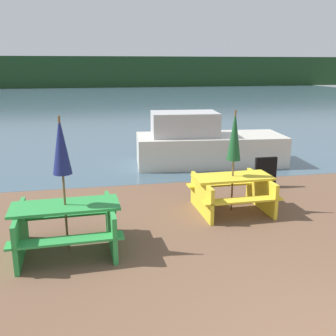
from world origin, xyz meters
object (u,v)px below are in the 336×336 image
boat (205,145)px  umbrella_navy (61,147)px  umbrella_darkgreen (234,136)px  picnic_table_yellow (232,190)px  picnic_table_green (66,223)px  signboard (265,172)px

boat → umbrella_navy: bearing=-122.1°
umbrella_darkgreen → umbrella_navy: size_ratio=0.95×
picnic_table_yellow → boat: (0.58, 3.91, 0.16)m
picnic_table_green → boat: size_ratio=0.39×
umbrella_navy → signboard: umbrella_navy is taller
picnic_table_green → umbrella_darkgreen: size_ratio=0.84×
umbrella_navy → boat: 6.49m
picnic_table_green → umbrella_navy: 1.26m
umbrella_darkgreen → boat: umbrella_darkgreen is taller
picnic_table_yellow → boat: bearing=81.6°
picnic_table_green → umbrella_darkgreen: umbrella_darkgreen is taller
picnic_table_green → umbrella_navy: bearing=-90.0°
picnic_table_yellow → boat: 3.96m
umbrella_darkgreen → umbrella_navy: umbrella_navy is taller
picnic_table_yellow → umbrella_darkgreen: size_ratio=0.77×
umbrella_navy → picnic_table_green: bearing=90.0°
picnic_table_green → boat: boat is taller
picnic_table_yellow → umbrella_navy: umbrella_navy is taller
umbrella_navy → signboard: size_ratio=2.93×
umbrella_darkgreen → signboard: size_ratio=2.78×
picnic_table_green → signboard: size_ratio=2.33×
picnic_table_yellow → umbrella_darkgreen: bearing=0.0°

